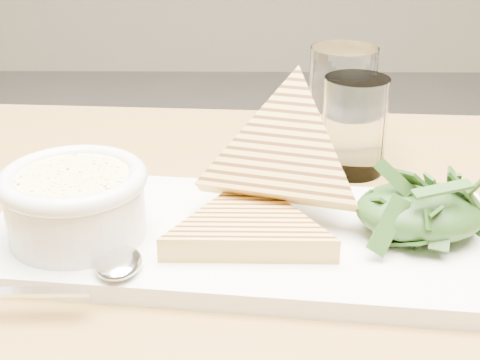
{
  "coord_description": "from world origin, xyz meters",
  "views": [
    {
      "loc": [
        0.05,
        -0.59,
        1.02
      ],
      "look_at": [
        0.04,
        -0.1,
        0.79
      ],
      "focal_mm": 50.0,
      "sensor_mm": 36.0,
      "label": 1
    }
  ],
  "objects_px": {
    "soup_bowl": "(76,211)",
    "table_top": "(380,315)",
    "glass_near": "(342,98)",
    "platter": "(240,238)",
    "glass_far": "(354,125)"
  },
  "relations": [
    {
      "from": "soup_bowl",
      "to": "table_top",
      "type": "bearing_deg",
      "value": -13.01
    },
    {
      "from": "glass_near",
      "to": "platter",
      "type": "bearing_deg",
      "value": -116.0
    },
    {
      "from": "glass_far",
      "to": "soup_bowl",
      "type": "bearing_deg",
      "value": -145.71
    },
    {
      "from": "glass_far",
      "to": "glass_near",
      "type": "bearing_deg",
      "value": 93.39
    },
    {
      "from": "glass_near",
      "to": "glass_far",
      "type": "bearing_deg",
      "value": -86.61
    },
    {
      "from": "platter",
      "to": "glass_far",
      "type": "distance_m",
      "value": 0.19
    },
    {
      "from": "table_top",
      "to": "platter",
      "type": "height_order",
      "value": "platter"
    },
    {
      "from": "soup_bowl",
      "to": "platter",
      "type": "bearing_deg",
      "value": 4.83
    },
    {
      "from": "table_top",
      "to": "glass_near",
      "type": "bearing_deg",
      "value": 89.47
    },
    {
      "from": "glass_near",
      "to": "soup_bowl",
      "type": "bearing_deg",
      "value": -135.45
    },
    {
      "from": "platter",
      "to": "glass_far",
      "type": "height_order",
      "value": "glass_far"
    },
    {
      "from": "glass_far",
      "to": "platter",
      "type": "bearing_deg",
      "value": -126.25
    },
    {
      "from": "glass_near",
      "to": "glass_far",
      "type": "xyz_separation_m",
      "value": [
        0.0,
        -0.07,
        -0.01
      ]
    },
    {
      "from": "soup_bowl",
      "to": "glass_near",
      "type": "distance_m",
      "value": 0.33
    },
    {
      "from": "table_top",
      "to": "glass_far",
      "type": "distance_m",
      "value": 0.23
    }
  ]
}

